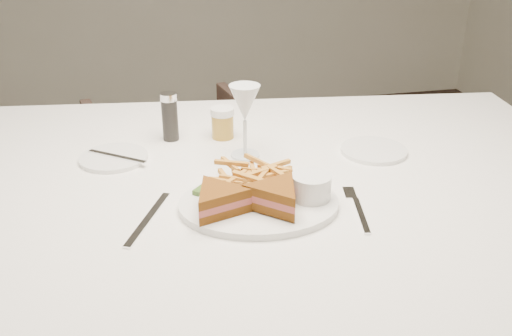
% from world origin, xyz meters
% --- Properties ---
extents(table, '(1.74, 1.27, 0.75)m').
position_xyz_m(table, '(0.38, -0.08, 0.38)').
color(table, white).
rests_on(table, ground).
extents(chair_far, '(0.72, 0.69, 0.65)m').
position_xyz_m(chair_far, '(0.29, 0.88, 0.32)').
color(chair_far, '#4D392F').
rests_on(chair_far, ground).
extents(table_setting, '(0.78, 0.65, 0.18)m').
position_xyz_m(table_setting, '(0.37, -0.11, 0.79)').
color(table_setting, white).
rests_on(table_setting, table).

